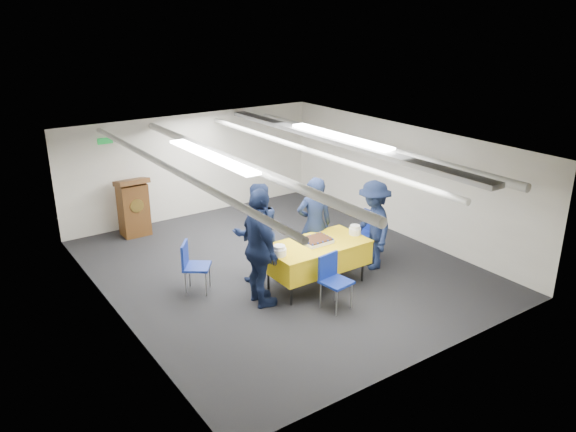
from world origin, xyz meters
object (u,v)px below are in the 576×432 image
object	(u,v)px
sailor_b	(257,233)
serving_table	(316,255)
chair_near	(333,276)
sailor_a	(314,224)
chair_left	(192,262)
sailor_c	(260,248)
sheet_cake	(316,240)
sailor_d	(373,225)
chair_right	(367,229)
podium	(133,207)

from	to	relation	value
sailor_b	serving_table	bearing A→B (deg)	144.93
chair_near	sailor_a	size ratio (longest dim) A/B	0.50
sailor_a	sailor_b	distance (m)	1.07
chair_near	sailor_b	size ratio (longest dim) A/B	0.50
chair_left	sailor_c	xyz separation A→B (m)	(0.71, -1.00, 0.43)
sheet_cake	sailor_d	distance (m)	1.26
serving_table	sailor_c	world-z (taller)	sailor_c
chair_right	sheet_cake	bearing A→B (deg)	-164.35
serving_table	chair_left	distance (m)	2.07
chair_left	sailor_c	world-z (taller)	sailor_c
sailor_c	chair_right	bearing A→B (deg)	-71.49
chair_near	chair_right	size ratio (longest dim) A/B	1.00
podium	chair_near	distance (m)	4.92
chair_left	serving_table	bearing A→B (deg)	-28.32
sailor_c	chair_left	bearing A→B (deg)	44.00
serving_table	sailor_d	distance (m)	1.30
sailor_b	sailor_c	distance (m)	0.88
podium	chair_right	size ratio (longest dim) A/B	1.44
sheet_cake	sailor_d	size ratio (longest dim) A/B	0.30
sheet_cake	chair_left	bearing A→B (deg)	152.47
chair_right	sailor_c	distance (m)	2.74
chair_near	sailor_c	size ratio (longest dim) A/B	0.45
chair_left	chair_near	bearing A→B (deg)	-46.96
serving_table	sailor_d	world-z (taller)	sailor_d
podium	sheet_cake	bearing A→B (deg)	-66.49
sailor_c	chair_near	bearing A→B (deg)	-120.28
sheet_cake	sailor_d	bearing A→B (deg)	-0.86
chair_right	chair_left	xyz separation A→B (m)	(-3.37, 0.53, 0.00)
chair_right	sailor_d	xyz separation A→B (m)	(-0.27, -0.45, 0.28)
chair_near	chair_right	distance (m)	2.13
podium	chair_near	xyz separation A→B (m)	(1.47, -4.69, -0.08)
podium	sailor_a	size ratio (longest dim) A/B	0.72
sailor_a	sailor_c	bearing A→B (deg)	42.94
sailor_b	chair_near	bearing A→B (deg)	119.56
sailor_b	sailor_c	size ratio (longest dim) A/B	0.91
chair_near	chair_left	size ratio (longest dim) A/B	1.00
chair_near	sailor_c	world-z (taller)	sailor_c
chair_left	sailor_b	world-z (taller)	sailor_b
chair_near	sailor_c	distance (m)	1.21
chair_left	podium	bearing A→B (deg)	87.74
sailor_a	sailor_b	bearing A→B (deg)	10.79
serving_table	chair_right	size ratio (longest dim) A/B	1.99
chair_left	sailor_a	size ratio (longest dim) A/B	0.50
chair_right	sailor_a	bearing A→B (deg)	176.23
serving_table	sheet_cake	world-z (taller)	sheet_cake
sheet_cake	sailor_c	size ratio (longest dim) A/B	0.26
podium	chair_right	bearing A→B (deg)	-47.24
sailor_b	sailor_d	world-z (taller)	sailor_b
podium	chair_left	bearing A→B (deg)	-92.26
sailor_d	chair_near	bearing A→B (deg)	-43.32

